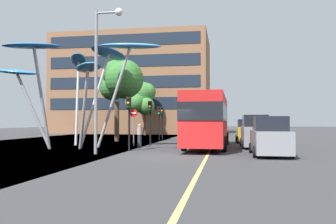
% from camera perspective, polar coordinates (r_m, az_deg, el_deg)
% --- Properties ---
extents(ground, '(120.00, 240.00, 0.10)m').
position_cam_1_polar(ground, '(18.64, -2.18, -7.36)').
color(ground, '#38383A').
extents(red_bus, '(2.94, 11.28, 3.79)m').
position_cam_1_polar(red_bus, '(24.25, 6.58, -1.01)').
color(red_bus, red).
rests_on(red_bus, ground).
extents(leaf_sculpture, '(12.08, 11.02, 7.92)m').
position_cam_1_polar(leaf_sculpture, '(26.23, -13.92, 7.95)').
color(leaf_sculpture, '#9EA0A5').
rests_on(leaf_sculpture, ground).
extents(traffic_light_kerb_near, '(0.28, 0.42, 3.37)m').
position_cam_1_polar(traffic_light_kerb_near, '(21.58, -6.50, 0.07)').
color(traffic_light_kerb_near, black).
rests_on(traffic_light_kerb_near, ground).
extents(traffic_light_kerb_far, '(0.28, 0.42, 3.39)m').
position_cam_1_polar(traffic_light_kerb_far, '(26.41, -2.98, -0.22)').
color(traffic_light_kerb_far, black).
rests_on(traffic_light_kerb_far, ground).
extents(traffic_light_island_mid, '(0.28, 0.42, 3.24)m').
position_cam_1_polar(traffic_light_island_mid, '(32.24, -1.49, -0.66)').
color(traffic_light_island_mid, black).
rests_on(traffic_light_island_mid, ground).
extents(traffic_light_opposite, '(0.28, 0.42, 3.27)m').
position_cam_1_polar(traffic_light_opposite, '(33.42, -0.98, -0.66)').
color(traffic_light_opposite, black).
rests_on(traffic_light_opposite, ground).
extents(car_parked_near, '(1.98, 4.47, 2.10)m').
position_cam_1_polar(car_parked_near, '(19.37, 16.49, -4.02)').
color(car_parked_near, gray).
rests_on(car_parked_near, ground).
extents(car_parked_mid, '(1.98, 4.51, 2.29)m').
position_cam_1_polar(car_parked_mid, '(24.89, 14.22, -3.30)').
color(car_parked_mid, gray).
rests_on(car_parked_mid, ground).
extents(car_parked_far, '(1.97, 3.97, 2.03)m').
position_cam_1_polar(car_parked_far, '(31.00, 12.98, -3.17)').
color(car_parked_far, gold).
rests_on(car_parked_far, ground).
extents(street_lamp, '(1.64, 0.44, 8.19)m').
position_cam_1_polar(street_lamp, '(19.95, -10.88, 8.10)').
color(street_lamp, gray).
rests_on(street_lamp, ground).
extents(tree_pavement_near, '(4.24, 5.14, 7.80)m').
position_cam_1_polar(tree_pavement_near, '(32.85, -7.78, 5.27)').
color(tree_pavement_near, brown).
rests_on(tree_pavement_near, ground).
extents(tree_pavement_far, '(3.87, 4.04, 7.32)m').
position_cam_1_polar(tree_pavement_far, '(46.99, -4.32, 2.40)').
color(tree_pavement_far, brown).
rests_on(tree_pavement_far, ground).
extents(pedestrian, '(0.34, 0.34, 1.67)m').
position_cam_1_polar(pedestrian, '(24.92, -4.73, -3.87)').
color(pedestrian, '#2D3342').
rests_on(pedestrian, ground).
extents(no_entry_sign, '(0.60, 0.12, 2.76)m').
position_cam_1_polar(no_entry_sign, '(25.67, -5.70, -1.58)').
color(no_entry_sign, gray).
rests_on(no_entry_sign, ground).
extents(backdrop_building, '(24.02, 13.31, 15.43)m').
position_cam_1_polar(backdrop_building, '(57.00, -5.54, 4.32)').
color(backdrop_building, '#8E6042').
rests_on(backdrop_building, ground).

